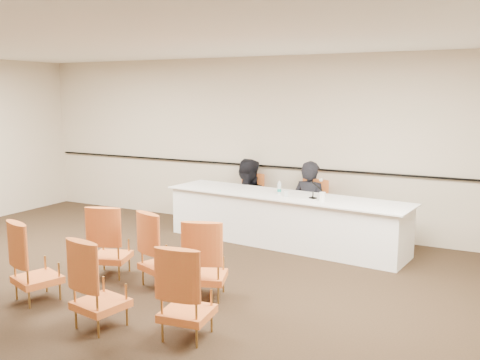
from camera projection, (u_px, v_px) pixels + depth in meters
name	position (u px, v px, depth m)	size (l,w,h in m)	color
floor	(128.00, 303.00, 6.09)	(10.00, 10.00, 0.00)	black
ceiling	(118.00, 32.00, 5.61)	(10.00, 10.00, 0.00)	white
wall_back	(272.00, 143.00, 9.35)	(10.00, 0.04, 3.00)	beige
wall_rail	(271.00, 166.00, 9.37)	(9.80, 0.04, 0.03)	black
panel_table	(284.00, 219.00, 8.42)	(3.98, 0.92, 0.80)	white
panelist_main	(310.00, 212.00, 8.81)	(0.62, 0.41, 1.71)	black
panelist_main_chair	(310.00, 209.00, 8.80)	(0.50, 0.50, 0.95)	#DC4B27
panelist_second	(247.00, 208.00, 9.49)	(0.86, 0.67, 1.77)	black
panelist_second_chair	(247.00, 201.00, 9.47)	(0.50, 0.50, 0.95)	#DC4B27
papers	(310.00, 198.00, 8.07)	(0.30, 0.22, 0.00)	white
microphone	(313.00, 189.00, 8.01)	(0.11, 0.22, 0.31)	black
water_bottle	(279.00, 188.00, 8.40)	(0.06, 0.06, 0.21)	teal
drinking_glass	(286.00, 193.00, 8.19)	(0.06, 0.06, 0.10)	silver
coffee_cup	(322.00, 197.00, 7.81)	(0.09, 0.09, 0.14)	white
aud_chair_front_left	(110.00, 240.00, 6.96)	(0.50, 0.50, 0.95)	#DC4B27
aud_chair_front_mid	(162.00, 248.00, 6.59)	(0.50, 0.50, 0.95)	#DC4B27
aud_chair_front_right	(206.00, 258.00, 6.20)	(0.50, 0.50, 0.95)	#DC4B27
aud_chair_back_left	(36.00, 260.00, 6.12)	(0.50, 0.50, 0.95)	#DC4B27
aud_chair_back_mid	(100.00, 283.00, 5.40)	(0.50, 0.50, 0.95)	#DC4B27
aud_chair_back_right	(187.00, 291.00, 5.17)	(0.50, 0.50, 0.95)	#DC4B27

